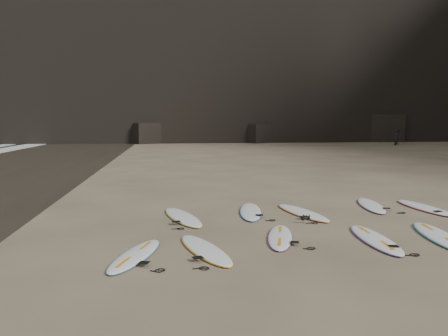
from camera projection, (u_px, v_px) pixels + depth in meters
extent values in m
plane|color=#897559|center=(305.00, 240.00, 10.23)|extent=(240.00, 240.00, 0.00)
cube|color=black|center=(250.00, 11.00, 68.50)|extent=(170.00, 32.00, 40.00)
cube|color=black|center=(256.00, 133.00, 55.50)|extent=(4.23, 4.46, 2.33)
cube|color=black|center=(378.00, 128.00, 58.59)|extent=(5.95, 5.19, 3.59)
cube|color=black|center=(144.00, 133.00, 53.70)|extent=(4.49, 4.76, 2.49)
ellipsoid|color=white|center=(135.00, 255.00, 8.94)|extent=(1.29, 2.41, 0.08)
ellipsoid|color=white|center=(205.00, 249.00, 9.33)|extent=(1.29, 2.57, 0.09)
ellipsoid|color=white|center=(280.00, 237.00, 10.35)|extent=(1.16, 2.38, 0.08)
ellipsoid|color=white|center=(375.00, 239.00, 10.14)|extent=(0.81, 2.67, 0.09)
ellipsoid|color=white|center=(439.00, 236.00, 10.41)|extent=(1.18, 2.82, 0.10)
ellipsoid|color=white|center=(183.00, 217.00, 12.45)|extent=(1.36, 2.80, 0.10)
ellipsoid|color=white|center=(251.00, 211.00, 13.22)|extent=(1.04, 2.69, 0.09)
ellipsoid|color=white|center=(302.00, 212.00, 13.07)|extent=(1.25, 2.79, 0.10)
ellipsoid|color=white|center=(371.00, 205.00, 14.18)|extent=(1.18, 2.71, 0.09)
ellipsoid|color=white|center=(425.00, 207.00, 13.79)|extent=(0.83, 2.78, 0.10)
imported|color=black|center=(396.00, 137.00, 49.40)|extent=(0.55, 0.72, 1.77)
imported|color=black|center=(398.00, 137.00, 51.16)|extent=(1.12, 1.06, 1.82)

